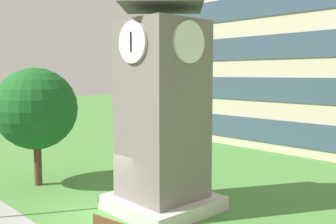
# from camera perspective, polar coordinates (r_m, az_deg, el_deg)

# --- Properties ---
(ground_plane) EXTENTS (160.00, 160.00, 0.00)m
(ground_plane) POSITION_cam_1_polar(r_m,az_deg,el_deg) (17.19, -10.67, -14.75)
(ground_plane) COLOR #4C893D
(office_building) EXTENTS (18.38, 12.45, 22.40)m
(office_building) POSITION_cam_1_polar(r_m,az_deg,el_deg) (37.24, 16.89, 13.51)
(office_building) COLOR beige
(office_building) RESTS_ON ground
(clock_tower) EXTENTS (4.13, 4.13, 9.79)m
(clock_tower) POSITION_cam_1_polar(r_m,az_deg,el_deg) (16.60, -0.86, 0.08)
(clock_tower) COLOR slate
(clock_tower) RESTS_ON ground
(tree_near_tower) EXTENTS (4.33, 4.33, 6.30)m
(tree_near_tower) POSITION_cam_1_polar(r_m,az_deg,el_deg) (21.51, -18.96, 0.45)
(tree_near_tower) COLOR #513823
(tree_near_tower) RESTS_ON ground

